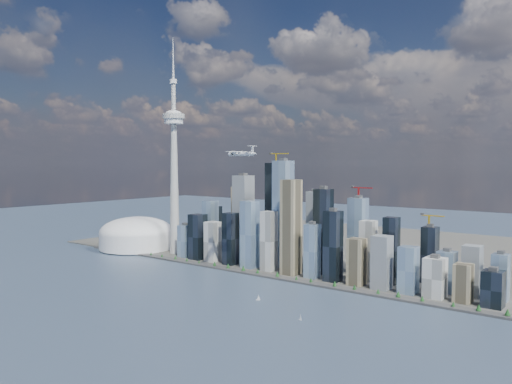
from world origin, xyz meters
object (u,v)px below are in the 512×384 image
Objects in this scene: sailboat_west at (258,298)px; sailboat_east at (300,318)px; needle_tower at (174,163)px; dome_stadium at (137,235)px; airplane at (241,153)px.

sailboat_west is 1.03× the size of sailboat_east.
needle_tower is 241.40m from dome_stadium.
sailboat_east is at bearing -19.89° from dome_stadium.
needle_tower is at bearing 4.09° from dome_stadium.
needle_tower is 7.07× the size of airplane.
airplane is at bearing 124.74° from sailboat_west.
airplane is 351.31m from sailboat_east.
sailboat_west is 126.16m from sailboat_east.
needle_tower is at bearing 171.32° from sailboat_east.
airplane is 278.92m from sailboat_west.
dome_stadium is 538.70m from airplane.
sailboat_east is at bearing -40.86° from sailboat_west.
needle_tower is at bearing 163.44° from airplane.
needle_tower reaches higher than sailboat_east.
dome_stadium is at bearing 176.70° from sailboat_east.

